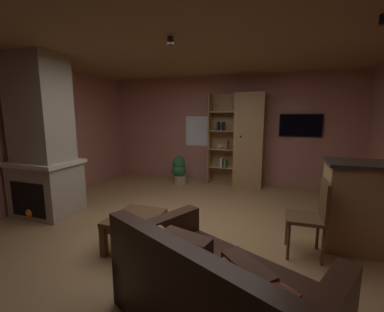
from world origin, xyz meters
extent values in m
cube|color=#A37A4C|center=(0.00, 0.00, -0.01)|extent=(5.95, 5.96, 0.02)
cube|color=#AD7060|center=(0.00, 3.01, 1.29)|extent=(6.07, 0.06, 2.59)
cube|color=#AD7060|center=(-3.01, 0.00, 1.29)|extent=(0.06, 5.96, 2.59)
cube|color=#8E6B47|center=(0.00, 0.00, 2.60)|extent=(5.95, 5.96, 0.02)
cube|color=white|center=(-0.72, 2.97, 1.26)|extent=(0.63, 0.01, 0.74)
cube|color=tan|center=(-2.43, -0.04, 0.43)|extent=(0.97, 0.71, 0.85)
cube|color=tan|center=(-2.43, -0.04, 1.72)|extent=(0.82, 0.60, 1.74)
cube|color=beige|center=(-2.43, -0.04, 0.88)|extent=(1.05, 0.79, 0.06)
cube|color=black|center=(-2.43, -0.36, 0.36)|extent=(0.68, 0.08, 0.55)
sphere|color=orange|center=(-2.43, -0.37, 0.14)|extent=(0.14, 0.14, 0.14)
cube|color=#A87F51|center=(0.59, 2.73, 1.08)|extent=(0.65, 0.38, 2.16)
cube|color=#A87F51|center=(-0.04, 2.91, 1.08)|extent=(0.60, 0.02, 2.16)
cube|color=#A87F51|center=(-0.32, 2.73, 1.08)|extent=(0.02, 0.38, 2.16)
sphere|color=black|center=(0.43, 2.52, 1.19)|extent=(0.04, 0.04, 0.04)
cube|color=#A87F51|center=(-0.04, 2.73, 0.01)|extent=(0.60, 0.38, 0.02)
cube|color=#A87F51|center=(-0.04, 2.73, 0.43)|extent=(0.60, 0.38, 0.02)
cube|color=#A87F51|center=(-0.04, 2.73, 0.86)|extent=(0.60, 0.38, 0.02)
cube|color=#A87F51|center=(-0.04, 2.73, 1.29)|extent=(0.60, 0.38, 0.02)
cube|color=#A87F51|center=(-0.04, 2.73, 1.73)|extent=(0.60, 0.38, 0.02)
cube|color=#2D4C8C|center=(-0.01, 2.67, 1.39)|extent=(0.04, 0.23, 0.17)
cube|color=black|center=(0.00, 2.67, 1.41)|extent=(0.04, 0.23, 0.20)
cube|color=black|center=(-0.11, 2.67, 1.40)|extent=(0.04, 0.23, 0.20)
cube|color=beige|center=(-0.02, 2.67, 0.55)|extent=(0.04, 0.23, 0.21)
cube|color=#387247|center=(0.08, 2.67, 0.53)|extent=(0.04, 0.23, 0.17)
cube|color=brown|center=(0.11, 2.67, 0.98)|extent=(0.03, 0.23, 0.21)
sphere|color=beige|center=(-0.09, 2.73, 0.91)|extent=(0.10, 0.10, 0.10)
cube|color=#382116|center=(0.83, -1.38, 0.21)|extent=(1.89, 1.57, 0.42)
cube|color=#382116|center=(0.66, -1.75, 0.63)|extent=(1.54, 0.84, 0.42)
cube|color=#382116|center=(0.16, -1.06, 0.34)|extent=(0.55, 0.92, 0.67)
cube|color=brown|center=(0.60, -1.52, 0.58)|extent=(0.42, 0.25, 0.44)
cube|color=olive|center=(0.34, -1.34, 0.52)|extent=(0.39, 0.35, 0.31)
cube|color=olive|center=(1.10, -1.73, 0.55)|extent=(0.49, 0.39, 0.37)
cube|color=brown|center=(1.07, -1.65, 0.53)|extent=(0.39, 0.39, 0.44)
cube|color=brown|center=(-0.43, -0.54, 0.39)|extent=(0.58, 0.69, 0.05)
cube|color=brown|center=(-0.43, -0.54, 0.33)|extent=(0.52, 0.63, 0.08)
cube|color=brown|center=(-0.68, -0.84, 0.18)|extent=(0.07, 0.07, 0.37)
cube|color=brown|center=(-0.19, -0.84, 0.18)|extent=(0.07, 0.07, 0.37)
cube|color=brown|center=(-0.68, -0.23, 0.18)|extent=(0.07, 0.07, 0.37)
cube|color=brown|center=(-0.19, -0.23, 0.18)|extent=(0.07, 0.07, 0.37)
cube|color=brown|center=(-0.49, -0.60, 0.43)|extent=(0.12, 0.10, 0.02)
cube|color=brown|center=(1.56, -0.05, 0.46)|extent=(0.43, 0.43, 0.04)
cube|color=brown|center=(1.75, -0.04, 0.70)|extent=(0.05, 0.40, 0.44)
cylinder|color=brown|center=(1.37, 0.13, 0.23)|extent=(0.04, 0.04, 0.46)
cylinder|color=brown|center=(1.38, -0.23, 0.23)|extent=(0.04, 0.04, 0.46)
cylinder|color=brown|center=(1.73, 0.14, 0.23)|extent=(0.04, 0.04, 0.46)
cylinder|color=brown|center=(1.74, -0.22, 0.23)|extent=(0.04, 0.04, 0.46)
cylinder|color=#9E896B|center=(-0.98, 2.42, 0.10)|extent=(0.33, 0.33, 0.21)
sphere|color=#235B2D|center=(-1.01, 2.41, 0.35)|extent=(0.34, 0.34, 0.34)
sphere|color=#235B2D|center=(-1.01, 2.40, 0.52)|extent=(0.30, 0.30, 0.30)
cube|color=black|center=(1.68, 2.95, 1.43)|extent=(0.89, 0.05, 0.50)
cube|color=black|center=(1.68, 2.92, 1.43)|extent=(0.85, 0.01, 0.46)
cylinder|color=black|center=(-2.05, -0.25, 2.52)|extent=(0.07, 0.07, 0.09)
cylinder|color=black|center=(-0.05, -0.25, 2.52)|extent=(0.07, 0.07, 0.09)
cylinder|color=black|center=(2.06, -0.25, 2.52)|extent=(0.07, 0.07, 0.09)
camera|label=1|loc=(1.19, -3.13, 1.66)|focal=23.52mm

